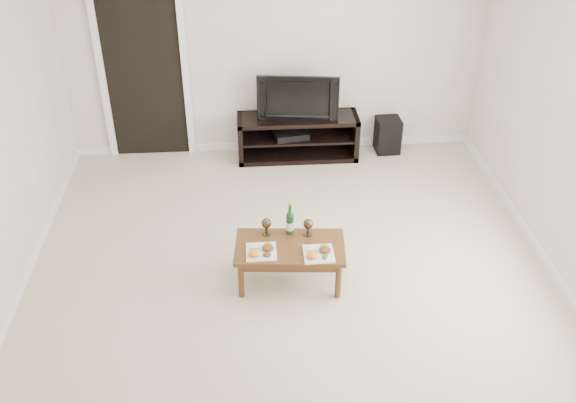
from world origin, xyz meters
The scene contains 14 objects.
floor centered at (0.00, 0.00, 0.00)m, with size 5.50×5.50×0.00m, color beige.
back_wall centered at (0.00, 2.77, 1.30)m, with size 5.00×0.04×2.60m, color silver.
ceiling centered at (0.00, 0.00, 2.62)m, with size 5.00×5.50×0.04m, color white.
doorway centered at (-1.55, 2.73, 1.02)m, with size 0.90×0.02×2.05m, color black.
media_console centered at (0.27, 2.50, 0.28)m, with size 1.48×0.45×0.55m, color black.
television centered at (0.27, 2.50, 0.83)m, with size 0.97×0.13×0.56m, color black.
av_receiver centered at (0.18, 2.48, 0.33)m, with size 0.40×0.30×0.08m, color black.
subwoofer centered at (1.41, 2.57, 0.22)m, with size 0.29×0.29×0.44m, color black.
coffee_table centered at (-0.01, 0.09, 0.21)m, with size 1.00×0.54×0.42m, color #553617.
plate_left centered at (-0.28, 0.00, 0.45)m, with size 0.27×0.27×0.07m, color white.
plate_right centered at (0.23, -0.07, 0.45)m, with size 0.27×0.27×0.07m, color white.
wine_bottle centered at (0.00, 0.28, 0.59)m, with size 0.07×0.07×0.35m, color #103D1A.
goblet_left centered at (-0.22, 0.28, 0.51)m, with size 0.09×0.09×0.17m, color #3E3221, non-canonical shape.
goblet_right centered at (0.17, 0.24, 0.51)m, with size 0.09×0.09×0.17m, color #3E3221, non-canonical shape.
Camera 1 is at (-0.37, -4.56, 3.93)m, focal length 40.00 mm.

